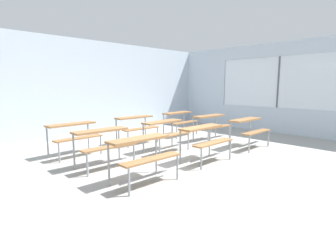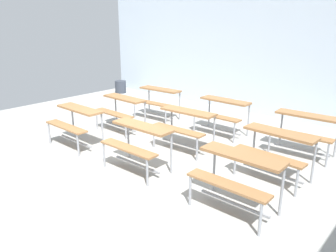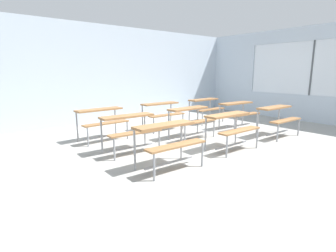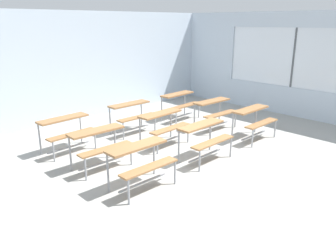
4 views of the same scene
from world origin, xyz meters
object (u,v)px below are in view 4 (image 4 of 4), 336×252
Objects in this scene: desk_bench_r1c2 at (215,108)px; desk_bench_r2c0 at (66,127)px; desk_bench_r0c2 at (254,116)px; desk_bench_r1c0 at (100,140)px; desk_bench_r1c1 at (164,121)px; desk_bench_r0c0 at (141,157)px; desk_bench_r2c1 at (132,111)px; desk_bench_r0c1 at (205,134)px; desk_bench_r2c2 at (180,100)px.

desk_bench_r1c2 is 1.00× the size of desk_bench_r2c0.
desk_bench_r1c2 is (-0.01, 1.17, 0.00)m from desk_bench_r0c2.
desk_bench_r1c1 is at bearing 3.39° from desk_bench_r1c0.
desk_bench_r2c0 is (-0.05, 1.22, 0.00)m from desk_bench_r1c0.
desk_bench_r0c2 is 0.98× the size of desk_bench_r1c1.
desk_bench_r1c2 is at bearing -3.41° from desk_bench_r1c1.
desk_bench_r0c0 is 3.01m from desk_bench_r2c1.
desk_bench_r1c2 is at bearing 32.35° from desk_bench_r0c1.
desk_bench_r1c1 is at bearing -148.57° from desk_bench_r2c2.
desk_bench_r1c1 is at bearing 36.83° from desk_bench_r0c0.
desk_bench_r1c1 is 1.22m from desk_bench_r2c1.
desk_bench_r1c0 is at bearing -143.55° from desk_bench_r2c1.
desk_bench_r1c1 and desk_bench_r2c1 have the same top height.
desk_bench_r0c0 is at bearing -158.09° from desk_bench_r1c2.
desk_bench_r1c1 is (-1.81, 1.21, 0.00)m from desk_bench_r0c2.
desk_bench_r0c1 is 2.14m from desk_bench_r1c2.
desk_bench_r2c2 is (1.78, 2.41, 0.00)m from desk_bench_r0c1.
desk_bench_r2c0 is at bearing 92.61° from desk_bench_r0c0.
desk_bench_r1c0 is 2.19m from desk_bench_r2c1.
desk_bench_r2c2 is at bearing 21.28° from desk_bench_r1c0.
desk_bench_r1c0 is 0.99× the size of desk_bench_r1c2.
desk_bench_r1c1 is 2.12m from desk_bench_r2c0.
desk_bench_r1c0 is 0.99× the size of desk_bench_r1c1.
desk_bench_r2c2 is (1.78, 1.21, 0.00)m from desk_bench_r1c1.
desk_bench_r2c2 is (3.56, 0.05, 0.00)m from desk_bench_r2c0.
desk_bench_r0c0 is 1.18m from desk_bench_r1c0.
desk_bench_r2c1 is (1.82, 0.06, 0.00)m from desk_bench_r2c0.
desk_bench_r0c0 and desk_bench_r2c2 have the same top height.
desk_bench_r0c0 is 0.98× the size of desk_bench_r1c2.
desk_bench_r1c2 is (1.80, -0.04, 0.00)m from desk_bench_r1c1.
desk_bench_r0c0 is at bearing -179.33° from desk_bench_r0c2.
desk_bench_r0c1 is 0.98× the size of desk_bench_r2c0.
desk_bench_r2c1 and desk_bench_r2c2 have the same top height.
desk_bench_r1c2 is (3.49, 1.20, 0.00)m from desk_bench_r0c0.
desk_bench_r0c2 is 0.98× the size of desk_bench_r2c2.
desk_bench_r1c0 and desk_bench_r1c2 have the same top height.
desk_bench_r0c1 and desk_bench_r2c2 have the same top height.
desk_bench_r0c0 is 3.69m from desk_bench_r1c2.
desk_bench_r1c2 and desk_bench_r2c2 have the same top height.
desk_bench_r1c2 is at bearing -21.45° from desk_bench_r2c0.
desk_bench_r1c0 is (-3.54, 1.15, 0.00)m from desk_bench_r0c2.
desk_bench_r0c0 is at bearing -179.33° from desk_bench_r0c1.
desk_bench_r2c0 is (-0.09, 2.40, 0.00)m from desk_bench_r0c0.
desk_bench_r2c1 is at bearing 55.29° from desk_bench_r0c0.
desk_bench_r0c0 and desk_bench_r1c2 have the same top height.
desk_bench_r1c0 is 0.99× the size of desk_bench_r2c2.
desk_bench_r2c1 is at bearing 88.28° from desk_bench_r0c1.
desk_bench_r1c0 is (-1.73, 1.14, 0.00)m from desk_bench_r0c1.
desk_bench_r0c0 and desk_bench_r2c1 have the same top height.
desk_bench_r0c0 is 0.98× the size of desk_bench_r2c0.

